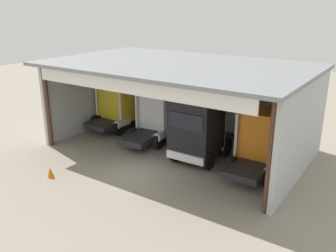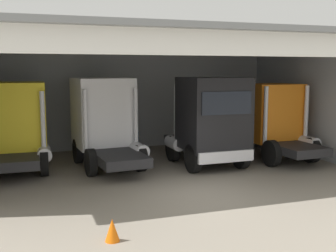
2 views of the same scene
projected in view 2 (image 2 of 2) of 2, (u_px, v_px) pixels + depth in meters
ground_plane at (198, 193)px, 13.92m from camera, size 80.00×80.00×0.00m
workshop_shed at (152, 75)px, 18.39m from camera, size 15.58×9.90×5.53m
truck_yellow_left_bay at (13, 124)px, 16.84m from camera, size 2.74×4.30×3.59m
truck_white_right_bay at (105, 120)px, 17.85m from camera, size 2.75×5.34×3.74m
truck_black_center_left_bay at (210, 120)px, 17.44m from camera, size 2.69×4.84×3.78m
truck_orange_center_bay at (274, 120)px, 19.21m from camera, size 2.60×4.43×3.45m
oil_drum at (133, 140)px, 21.56m from camera, size 0.58×0.58×0.91m
tool_cart at (223, 137)px, 22.47m from camera, size 0.90×0.60×1.00m
traffic_cone at (112, 230)px, 10.00m from camera, size 0.36×0.36×0.56m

